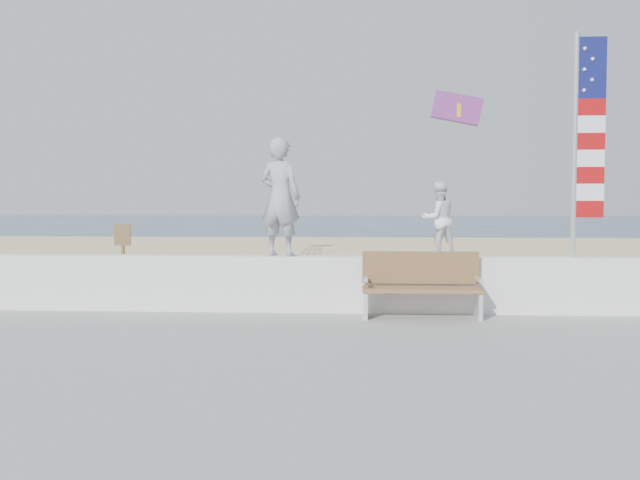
# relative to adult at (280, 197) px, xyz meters

# --- Properties ---
(ground) EXTENTS (220.00, 220.00, 0.00)m
(ground) POSITION_rel_adult_xyz_m (0.45, -2.00, -2.03)
(ground) COLOR #324B65
(ground) RESTS_ON ground
(sand) EXTENTS (90.00, 40.00, 0.08)m
(sand) POSITION_rel_adult_xyz_m (0.45, 7.00, -1.99)
(sand) COLOR beige
(sand) RESTS_ON ground
(boardwalk) EXTENTS (50.00, 12.40, 0.10)m
(boardwalk) POSITION_rel_adult_xyz_m (0.45, -6.00, -1.90)
(boardwalk) COLOR gray
(boardwalk) RESTS_ON sand
(seawall) EXTENTS (30.00, 0.35, 0.90)m
(seawall) POSITION_rel_adult_xyz_m (0.45, 0.00, -1.40)
(seawall) COLOR white
(seawall) RESTS_ON boardwalk
(adult) EXTENTS (0.81, 0.68, 1.90)m
(adult) POSITION_rel_adult_xyz_m (0.00, 0.00, 0.00)
(adult) COLOR #9A999F
(adult) RESTS_ON seawall
(child) EXTENTS (0.71, 0.63, 1.19)m
(child) POSITION_rel_adult_xyz_m (2.53, 0.00, -0.35)
(child) COLOR white
(child) RESTS_ON seawall
(bench) EXTENTS (1.80, 0.57, 1.00)m
(bench) POSITION_rel_adult_xyz_m (2.22, -0.45, -1.34)
(bench) COLOR olive
(bench) RESTS_ON boardwalk
(flag) EXTENTS (0.50, 0.08, 3.50)m
(flag) POSITION_rel_adult_xyz_m (4.75, -0.00, 0.96)
(flag) COLOR silver
(flag) RESTS_ON seawall
(parafoil_kite) EXTENTS (0.95, 0.31, 0.64)m
(parafoil_kite) POSITION_rel_adult_xyz_m (3.03, 1.52, 1.60)
(parafoil_kite) COLOR red
(parafoil_kite) RESTS_ON ground
(sign) EXTENTS (0.32, 0.07, 1.46)m
(sign) POSITION_rel_adult_xyz_m (-3.28, 1.91, -1.08)
(sign) COLOR brown
(sign) RESTS_ON sand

